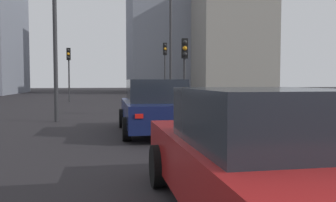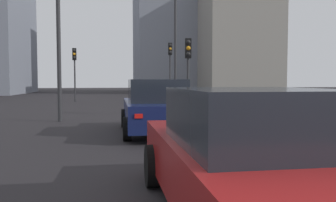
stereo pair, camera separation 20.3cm
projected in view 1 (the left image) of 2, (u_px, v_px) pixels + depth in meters
The scene contains 8 objects.
car_navy_lead at pixel (155, 108), 10.71m from camera, with size 4.43×2.12×1.65m.
car_red_second at pixel (257, 157), 3.96m from camera, with size 4.59×2.04×1.52m.
traffic_light_near_left at pixel (69, 63), 26.09m from camera, with size 0.32×0.29×4.06m.
traffic_light_near_right at pixel (165, 60), 25.95m from camera, with size 0.32×0.29×4.42m.
traffic_light_far_left at pixel (185, 60), 15.93m from camera, with size 0.32×0.30×3.53m.
street_lamp_far at pixel (171, 36), 21.95m from camera, with size 0.56×0.36×7.51m.
building_facade_left at pixel (224, 40), 45.75m from camera, with size 13.16×8.92×13.88m, color gray.
building_facade_center at pixel (156, 33), 51.06m from camera, with size 13.62×7.93×17.29m, color gray.
Camera 1 is at (-1.44, 1.64, 1.61)m, focal length 37.33 mm.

